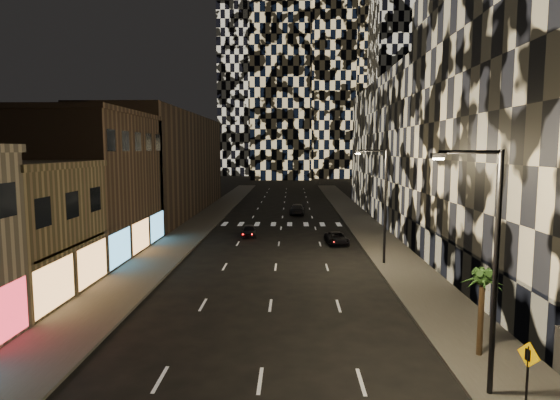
# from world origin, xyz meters

# --- Properties ---
(sidewalk_left) EXTENTS (4.00, 120.00, 0.15)m
(sidewalk_left) POSITION_xyz_m (-10.00, 50.00, 0.07)
(sidewalk_left) COLOR #47443F
(sidewalk_left) RESTS_ON ground
(sidewalk_right) EXTENTS (4.00, 120.00, 0.15)m
(sidewalk_right) POSITION_xyz_m (10.00, 50.00, 0.07)
(sidewalk_right) COLOR #47443F
(sidewalk_right) RESTS_ON ground
(curb_left) EXTENTS (0.20, 120.00, 0.15)m
(curb_left) POSITION_xyz_m (-7.90, 50.00, 0.07)
(curb_left) COLOR #4C4C47
(curb_left) RESTS_ON ground
(curb_right) EXTENTS (0.20, 120.00, 0.15)m
(curb_right) POSITION_xyz_m (7.90, 50.00, 0.07)
(curb_right) COLOR #4C4C47
(curb_right) RESTS_ON ground
(retail_brown) EXTENTS (10.00, 15.00, 12.00)m
(retail_brown) POSITION_xyz_m (-17.00, 33.50, 6.00)
(retail_brown) COLOR brown
(retail_brown) RESTS_ON ground
(retail_filler_left) EXTENTS (10.00, 40.00, 14.00)m
(retail_filler_left) POSITION_xyz_m (-17.00, 60.00, 7.00)
(retail_filler_left) COLOR brown
(retail_filler_left) RESTS_ON ground
(midrise_base) EXTENTS (0.60, 25.00, 3.00)m
(midrise_base) POSITION_xyz_m (12.30, 24.50, 1.50)
(midrise_base) COLOR #383838
(midrise_base) RESTS_ON ground
(midrise_filler_right) EXTENTS (16.00, 40.00, 18.00)m
(midrise_filler_right) POSITION_xyz_m (20.00, 57.00, 9.00)
(midrise_filler_right) COLOR #232326
(midrise_filler_right) RESTS_ON ground
(tower_right_mid) EXTENTS (20.00, 20.00, 100.00)m
(tower_right_mid) POSITION_xyz_m (35.00, 135.00, 50.00)
(tower_right_mid) COLOR black
(tower_right_mid) RESTS_ON ground
(tower_left_back) EXTENTS (24.00, 24.00, 120.00)m
(tower_left_back) POSITION_xyz_m (-12.00, 165.00, 60.00)
(tower_left_back) COLOR black
(tower_left_back) RESTS_ON ground
(tower_center_low) EXTENTS (18.00, 18.00, 95.00)m
(tower_center_low) POSITION_xyz_m (-2.00, 140.00, 47.50)
(tower_center_low) COLOR black
(tower_center_low) RESTS_ON ground
(streetlight_near) EXTENTS (2.55, 0.25, 9.00)m
(streetlight_near) POSITION_xyz_m (8.35, 10.00, 5.35)
(streetlight_near) COLOR black
(streetlight_near) RESTS_ON sidewalk_right
(streetlight_far) EXTENTS (2.55, 0.25, 9.00)m
(streetlight_far) POSITION_xyz_m (8.35, 30.00, 5.35)
(streetlight_far) COLOR black
(streetlight_far) RESTS_ON sidewalk_right
(car_dark_midlane) EXTENTS (1.74, 3.73, 1.23)m
(car_dark_midlane) POSITION_xyz_m (-3.24, 41.77, 0.62)
(car_dark_midlane) COLOR black
(car_dark_midlane) RESTS_ON ground
(car_dark_oncoming) EXTENTS (2.25, 5.17, 1.48)m
(car_dark_oncoming) POSITION_xyz_m (2.02, 58.84, 0.74)
(car_dark_oncoming) COLOR black
(car_dark_oncoming) RESTS_ON ground
(car_dark_rightlane) EXTENTS (2.32, 4.29, 1.14)m
(car_dark_rightlane) POSITION_xyz_m (5.61, 37.98, 0.57)
(car_dark_rightlane) COLOR black
(car_dark_rightlane) RESTS_ON ground
(ped_sign) EXTENTS (0.36, 0.84, 2.66)m
(ped_sign) POSITION_xyz_m (9.11, 8.39, 1.95)
(ped_sign) COLOR black
(ped_sign) RESTS_ON sidewalk_right
(palm_tree) EXTENTS (1.93, 1.98, 3.87)m
(palm_tree) POSITION_xyz_m (9.51, 13.29, 3.34)
(palm_tree) COLOR #47331E
(palm_tree) RESTS_ON sidewalk_right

